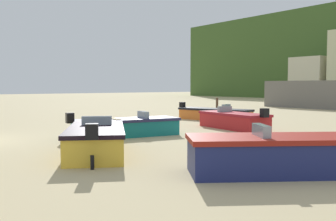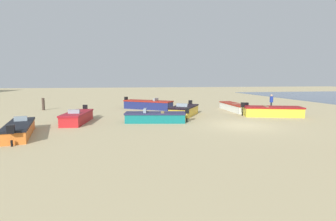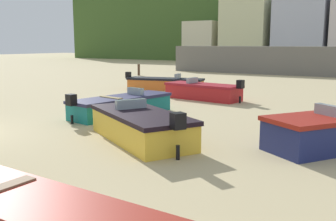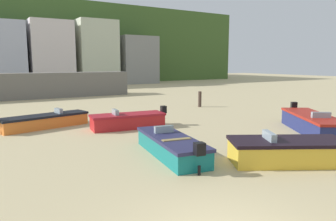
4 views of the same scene
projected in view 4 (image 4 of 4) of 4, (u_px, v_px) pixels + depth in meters
name	position (u px, v px, depth m)	size (l,w,h in m)	color
harbor_pier	(32.00, 86.00, 31.76)	(19.76, 2.40, 2.56)	slate
townhouse_centre_left	(0.00, 55.00, 45.23)	(6.49, 6.97, 9.37)	#B1B6C9
townhouse_centre	(50.00, 54.00, 48.47)	(6.12, 6.34, 9.81)	silver
townhouse_right	(96.00, 53.00, 51.90)	(6.18, 5.89, 10.33)	beige
townhouse_far_right	(135.00, 60.00, 56.21)	(6.35, 6.84, 8.10)	gray
boat_yellow_0	(288.00, 151.00, 11.26)	(4.38, 3.47, 1.17)	gold
boat_teal_1	(171.00, 146.00, 12.16)	(2.11, 4.79, 1.06)	#126E6E
boat_navy_2	(312.00, 123.00, 16.25)	(4.22, 5.25, 1.24)	navy
boat_orange_3	(45.00, 121.00, 17.43)	(5.03, 2.26, 1.04)	orange
boat_red_7	(128.00, 121.00, 17.33)	(4.34, 1.87, 1.11)	red
mooring_post_mid_beach	(200.00, 99.00, 25.72)	(0.27, 0.27, 1.26)	#44342B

